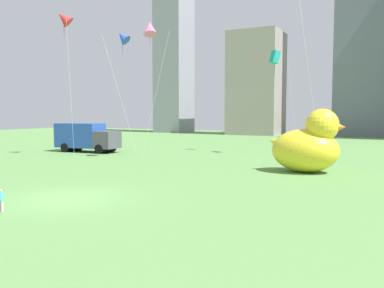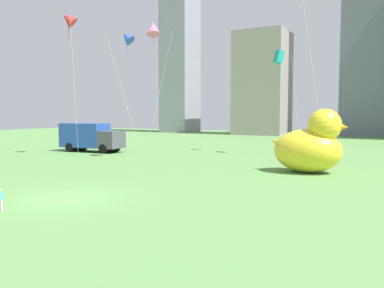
# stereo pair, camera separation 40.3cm
# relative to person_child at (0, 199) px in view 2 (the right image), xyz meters

# --- Properties ---
(ground_plane) EXTENTS (140.00, 140.00, 0.00)m
(ground_plane) POSITION_rel_person_child_xyz_m (0.50, 2.93, -0.50)
(ground_plane) COLOR #5A8B48
(person_child) EXTENTS (0.22, 0.22, 0.90)m
(person_child) POSITION_rel_person_child_xyz_m (0.00, 0.00, 0.00)
(person_child) COLOR silver
(person_child) RESTS_ON ground
(giant_inflatable_duck) EXTENTS (4.99, 3.20, 4.14)m
(giant_inflatable_duck) POSITION_rel_person_child_xyz_m (8.52, 16.17, 1.26)
(giant_inflatable_duck) COLOR yellow
(giant_inflatable_duck) RESTS_ON ground
(box_truck) EXTENTS (6.64, 2.75, 2.85)m
(box_truck) POSITION_rel_person_child_xyz_m (-13.88, 20.21, 0.96)
(box_truck) COLOR #264CA5
(box_truck) RESTS_ON ground
(city_skyline) EXTENTS (73.31, 18.25, 40.33)m
(city_skyline) POSITION_rel_person_child_xyz_m (5.25, 59.79, 14.73)
(city_skyline) COLOR gray
(city_skyline) RESTS_ON ground
(kite_pink) EXTENTS (2.46, 2.41, 11.41)m
(kite_pink) POSITION_rel_person_child_xyz_m (-4.36, 17.36, 10.20)
(kite_pink) COLOR silver
(kite_pink) RESTS_ON ground
(kite_teal) EXTENTS (2.30, 3.36, 9.53)m
(kite_teal) POSITION_rel_person_child_xyz_m (3.63, 25.66, 8.37)
(kite_teal) COLOR silver
(kite_teal) RESTS_ON ground
(kite_red) EXTENTS (1.90, 1.81, 12.85)m
(kite_red) POSITION_rel_person_child_xyz_m (-12.39, 16.07, 11.56)
(kite_red) COLOR silver
(kite_red) RESTS_ON ground
(kite_blue) EXTENTS (3.01, 2.82, 12.14)m
(kite_blue) POSITION_rel_person_child_xyz_m (-10.68, 22.13, 10.85)
(kite_blue) COLOR silver
(kite_blue) RESTS_ON ground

